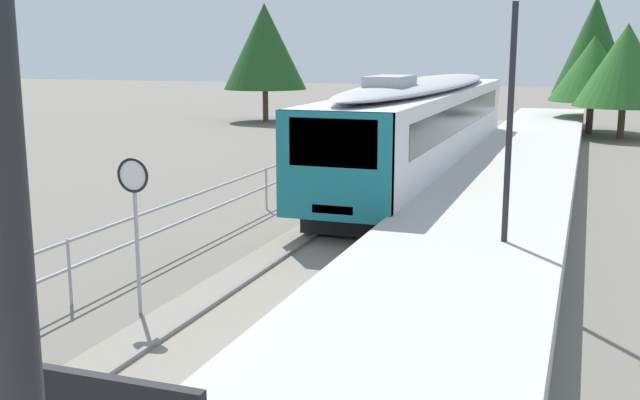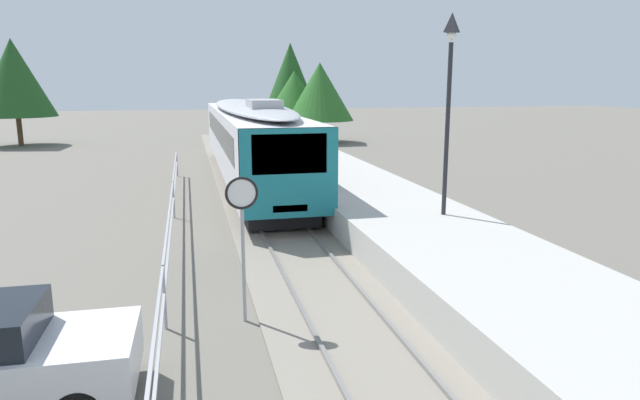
% 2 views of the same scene
% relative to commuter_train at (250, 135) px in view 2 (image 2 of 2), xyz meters
% --- Properties ---
extents(ground_plane, '(160.00, 160.00, 0.00)m').
position_rel_commuter_train_xyz_m(ground_plane, '(-3.00, -5.54, -2.15)').
color(ground_plane, '#6B665B').
extents(track_rails, '(3.20, 60.00, 0.14)m').
position_rel_commuter_train_xyz_m(track_rails, '(0.00, -5.54, -2.12)').
color(track_rails, gray).
rests_on(track_rails, ground).
extents(commuter_train, '(2.82, 20.76, 3.74)m').
position_rel_commuter_train_xyz_m(commuter_train, '(0.00, 0.00, 0.00)').
color(commuter_train, silver).
rests_on(commuter_train, track_rails).
extents(station_platform, '(3.90, 60.00, 0.90)m').
position_rel_commuter_train_xyz_m(station_platform, '(3.25, -5.54, -1.70)').
color(station_platform, '#B7B5AD').
rests_on(station_platform, ground).
extents(platform_lamp_mid_platform, '(0.34, 0.34, 5.35)m').
position_rel_commuter_train_xyz_m(platform_lamp_mid_platform, '(4.05, -11.67, 2.47)').
color(platform_lamp_mid_platform, '#232328').
rests_on(platform_lamp_mid_platform, station_platform).
extents(speed_limit_sign, '(0.61, 0.10, 2.81)m').
position_rel_commuter_train_xyz_m(speed_limit_sign, '(-1.84, -15.55, -0.03)').
color(speed_limit_sign, '#9EA0A5').
rests_on(speed_limit_sign, ground).
extents(carpark_fence, '(0.06, 36.06, 1.25)m').
position_rel_commuter_train_xyz_m(carpark_fence, '(-3.30, -15.54, -1.24)').
color(carpark_fence, '#9EA0A5').
rests_on(carpark_fence, ground).
extents(tree_behind_carpark, '(4.71, 4.71, 5.41)m').
position_rel_commuter_train_xyz_m(tree_behind_carpark, '(5.55, 18.31, 1.45)').
color(tree_behind_carpark, brown).
rests_on(tree_behind_carpark, ground).
extents(tree_behind_station_far, '(4.40, 4.40, 7.61)m').
position_rel_commuter_train_xyz_m(tree_behind_station_far, '(5.52, 19.84, 2.71)').
color(tree_behind_station_far, brown).
rests_on(tree_behind_station_far, ground).
extents(tree_distant_left, '(5.38, 5.38, 7.56)m').
position_rel_commuter_train_xyz_m(tree_distant_left, '(-14.53, 19.14, 2.67)').
color(tree_distant_left, brown).
rests_on(tree_distant_left, ground).
extents(tree_distant_centre, '(5.12, 5.12, 5.98)m').
position_rel_commuter_train_xyz_m(tree_distant_centre, '(7.13, 16.39, 1.67)').
color(tree_distant_centre, brown).
rests_on(tree_distant_centre, ground).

